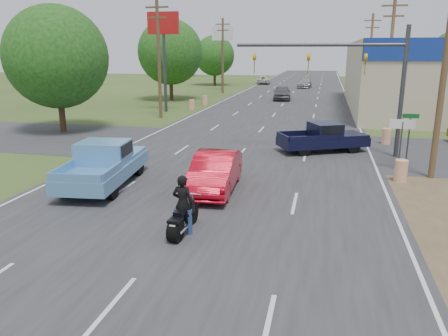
% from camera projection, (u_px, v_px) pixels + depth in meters
% --- Properties ---
extents(ground, '(200.00, 200.00, 0.00)m').
position_uv_depth(ground, '(112.00, 306.00, 10.03)').
color(ground, '#32441B').
rests_on(ground, ground).
extents(main_road, '(15.00, 180.00, 0.02)m').
position_uv_depth(main_road, '(282.00, 105.00, 47.68)').
color(main_road, '#2D2D30').
rests_on(main_road, ground).
extents(cross_road, '(120.00, 10.00, 0.02)m').
position_uv_depth(cross_road, '(248.00, 146.00, 26.98)').
color(cross_road, '#2D2D30').
rests_on(cross_road, ground).
extents(utility_pole_1, '(2.00, 0.28, 10.00)m').
position_uv_depth(utility_pole_1, '(446.00, 60.00, 18.84)').
color(utility_pole_1, '#4C3823').
rests_on(utility_pole_1, ground).
extents(utility_pole_2, '(2.00, 0.28, 10.00)m').
position_uv_depth(utility_pole_2, '(390.00, 56.00, 35.78)').
color(utility_pole_2, '#4C3823').
rests_on(utility_pole_2, ground).
extents(utility_pole_3, '(2.00, 0.28, 10.00)m').
position_uv_depth(utility_pole_3, '(370.00, 54.00, 52.72)').
color(utility_pole_3, '#4C3823').
rests_on(utility_pole_3, ground).
extents(utility_pole_5, '(2.00, 0.28, 10.00)m').
position_uv_depth(utility_pole_5, '(159.00, 56.00, 37.08)').
color(utility_pole_5, '#4C3823').
rests_on(utility_pole_5, ground).
extents(utility_pole_6, '(2.00, 0.28, 10.00)m').
position_uv_depth(utility_pole_6, '(223.00, 54.00, 59.67)').
color(utility_pole_6, '#4C3823').
rests_on(utility_pole_6, ground).
extents(tree_0, '(7.14, 7.14, 8.84)m').
position_uv_depth(tree_0, '(57.00, 57.00, 30.54)').
color(tree_0, '#422D19').
rests_on(tree_0, ground).
extents(tree_1, '(7.56, 7.56, 9.36)m').
position_uv_depth(tree_1, '(170.00, 52.00, 51.06)').
color(tree_1, '#422D19').
rests_on(tree_1, ground).
extents(tree_2, '(6.72, 6.72, 8.32)m').
position_uv_depth(tree_2, '(215.00, 56.00, 73.96)').
color(tree_2, '#422D19').
rests_on(tree_2, ground).
extents(tree_4, '(9.24, 9.24, 11.44)m').
position_uv_depth(tree_4, '(35.00, 46.00, 90.80)').
color(tree_4, '#422D19').
rests_on(tree_4, ground).
extents(tree_6, '(8.82, 8.82, 10.92)m').
position_uv_depth(tree_6, '(180.00, 48.00, 104.28)').
color(tree_6, '#422D19').
rests_on(tree_6, ground).
extents(barrel_0, '(0.56, 0.56, 1.00)m').
position_uv_depth(barrel_0, '(401.00, 171.00, 19.47)').
color(barrel_0, orange).
rests_on(barrel_0, ground).
extents(barrel_1, '(0.56, 0.56, 1.00)m').
position_uv_depth(barrel_1, '(386.00, 136.00, 27.38)').
color(barrel_1, orange).
rests_on(barrel_1, ground).
extents(barrel_2, '(0.56, 0.56, 1.00)m').
position_uv_depth(barrel_2, '(192.00, 105.00, 43.75)').
color(barrel_2, orange).
rests_on(barrel_2, ground).
extents(barrel_3, '(0.56, 0.56, 1.00)m').
position_uv_depth(barrel_3, '(205.00, 100.00, 47.45)').
color(barrel_3, orange).
rests_on(barrel_3, ground).
extents(pole_sign_left_near, '(3.00, 0.35, 9.20)m').
position_uv_depth(pole_sign_left_near, '(164.00, 35.00, 40.58)').
color(pole_sign_left_near, '#3F3F44').
rests_on(pole_sign_left_near, ground).
extents(pole_sign_left_far, '(3.00, 0.35, 9.20)m').
position_uv_depth(pole_sign_left_far, '(222.00, 41.00, 63.17)').
color(pole_sign_left_far, '#3F3F44').
rests_on(pole_sign_left_far, ground).
extents(lane_sign, '(1.20, 0.08, 2.52)m').
position_uv_depth(lane_sign, '(402.00, 132.00, 20.94)').
color(lane_sign, '#3F3F44').
rests_on(lane_sign, ground).
extents(street_name_sign, '(0.80, 0.08, 2.61)m').
position_uv_depth(street_name_sign, '(409.00, 133.00, 22.30)').
color(street_name_sign, '#3F3F44').
rests_on(street_name_sign, ground).
extents(signal_mast, '(9.12, 0.40, 7.00)m').
position_uv_depth(signal_mast, '(352.00, 68.00, 23.53)').
color(signal_mast, '#3F3F44').
rests_on(signal_mast, ground).
extents(red_convertible, '(1.95, 4.92, 1.59)m').
position_uv_depth(red_convertible, '(215.00, 172.00, 18.15)').
color(red_convertible, red).
rests_on(red_convertible, ground).
extents(motorcycle, '(0.69, 2.23, 1.13)m').
position_uv_depth(motorcycle, '(182.00, 220.00, 13.82)').
color(motorcycle, black).
rests_on(motorcycle, ground).
extents(rider, '(0.70, 0.49, 1.85)m').
position_uv_depth(rider, '(183.00, 206.00, 13.76)').
color(rider, black).
rests_on(rider, ground).
extents(blue_pickup, '(2.90, 6.05, 1.93)m').
position_uv_depth(blue_pickup, '(105.00, 163.00, 18.94)').
color(blue_pickup, black).
rests_on(blue_pickup, ground).
extents(navy_pickup, '(5.41, 4.04, 1.68)m').
position_uv_depth(navy_pickup, '(325.00, 137.00, 25.30)').
color(navy_pickup, black).
rests_on(navy_pickup, ground).
extents(distant_car_grey, '(2.45, 5.15, 1.70)m').
position_uv_depth(distant_car_grey, '(282.00, 93.00, 52.40)').
color(distant_car_grey, '#4F5054').
rests_on(distant_car_grey, ground).
extents(distant_car_silver, '(2.37, 5.12, 1.45)m').
position_uv_depth(distant_car_silver, '(305.00, 83.00, 69.88)').
color(distant_car_silver, '#A2A2A7').
rests_on(distant_car_silver, ground).
extents(distant_car_white, '(2.96, 5.16, 1.36)m').
position_uv_depth(distant_car_white, '(263.00, 80.00, 78.15)').
color(distant_car_white, silver).
rests_on(distant_car_white, ground).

